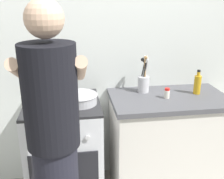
{
  "coord_description": "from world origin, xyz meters",
  "views": [
    {
      "loc": [
        -0.24,
        -1.87,
        1.7
      ],
      "look_at": [
        0.05,
        0.12,
        1.0
      ],
      "focal_mm": 42.91,
      "sensor_mm": 36.0,
      "label": 1
    }
  ],
  "objects": [
    {
      "name": "person",
      "position": [
        -0.38,
        -0.48,
        0.86
      ],
      "size": [
        0.41,
        0.5,
        1.7
      ],
      "color": "black",
      "rests_on": "ground"
    },
    {
      "name": "spice_bottle",
      "position": [
        0.51,
        0.12,
        0.94
      ],
      "size": [
        0.04,
        0.04,
        0.09
      ],
      "color": "silver",
      "rests_on": "countertop"
    },
    {
      "name": "stove_range",
      "position": [
        -0.35,
        0.15,
        0.45
      ],
      "size": [
        0.6,
        0.62,
        0.9
      ],
      "color": "silver",
      "rests_on": "ground"
    },
    {
      "name": "oil_bottle",
      "position": [
        0.81,
        0.19,
        0.99
      ],
      "size": [
        0.06,
        0.06,
        0.21
      ],
      "color": "gold",
      "rests_on": "countertop"
    },
    {
      "name": "back_wall",
      "position": [
        0.2,
        0.5,
        1.25
      ],
      "size": [
        3.2,
        0.1,
        2.5
      ],
      "color": "silver",
      "rests_on": "ground"
    },
    {
      "name": "utensil_crock",
      "position": [
        0.36,
        0.31,
        1.01
      ],
      "size": [
        0.1,
        0.1,
        0.33
      ],
      "color": "silver",
      "rests_on": "countertop"
    },
    {
      "name": "mixing_bowl",
      "position": [
        -0.21,
        0.11,
        0.94
      ],
      "size": [
        0.29,
        0.29,
        0.08
      ],
      "color": "#B7B7BC",
      "rests_on": "stove_range"
    },
    {
      "name": "countertop",
      "position": [
        0.55,
        0.15,
        0.45
      ],
      "size": [
        1.0,
        0.6,
        0.9
      ],
      "color": "silver",
      "rests_on": "ground"
    },
    {
      "name": "pot",
      "position": [
        -0.49,
        0.11,
        0.96
      ],
      "size": [
        0.24,
        0.18,
        0.12
      ],
      "color": "#38383D",
      "rests_on": "stove_range"
    }
  ]
}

